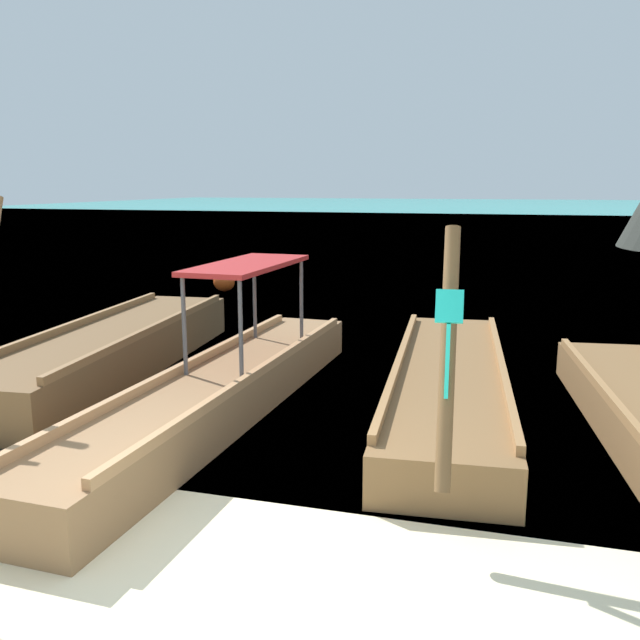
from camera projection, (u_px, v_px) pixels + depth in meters
ground at (199, 572)px, 4.83m from camera, size 120.00×120.00×0.00m
sea_water at (493, 214)px, 62.45m from camera, size 120.00×120.00×0.00m
longtail_boat_pink_ribbon at (113, 350)px, 9.88m from camera, size 1.82×6.62×2.65m
longtail_boat_red_ribbon at (220, 389)px, 8.02m from camera, size 1.25×7.42×2.66m
longtail_boat_turquoise_ribbon at (449, 384)px, 8.43m from camera, size 1.79×6.71×2.41m
mooring_buoy_near at (224, 281)px, 17.27m from camera, size 0.55×0.55×0.55m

